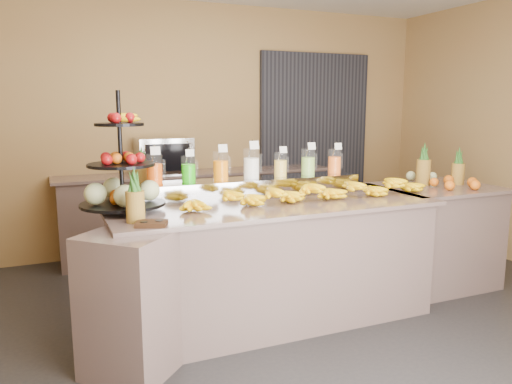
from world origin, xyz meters
TOP-DOWN VIEW (x-y plane):
  - ground at (0.00, 0.00)m, footprint 6.00×6.00m
  - room_envelope at (0.19, 0.79)m, footprint 6.04×5.02m
  - buffet_counter at (-0.12, 0.26)m, footprint 2.75×1.25m
  - right_counter at (1.70, 0.40)m, footprint 1.08×0.88m
  - back_ledge at (0.00, 2.25)m, footprint 3.10×0.55m
  - pitcher_tray at (-0.06, 0.58)m, footprint 1.85×0.30m
  - juice_pitcher_orange_a at (-0.84, 0.58)m, footprint 0.12×0.13m
  - juice_pitcher_green at (-0.58, 0.58)m, footprint 0.11×0.11m
  - juice_pitcher_orange_b at (-0.32, 0.58)m, footprint 0.12×0.13m
  - juice_pitcher_milk at (-0.06, 0.58)m, footprint 0.13×0.14m
  - juice_pitcher_lemon at (0.20, 0.58)m, footprint 0.11×0.11m
  - juice_pitcher_lime at (0.46, 0.58)m, footprint 0.12×0.12m
  - juice_pitcher_orange_c at (0.72, 0.58)m, footprint 0.11×0.12m
  - banana_heap at (0.31, 0.27)m, footprint 2.10×0.19m
  - fruit_stand at (-1.06, 0.44)m, footprint 0.63×0.63m
  - condiment_caddy at (-1.01, -0.10)m, footprint 0.22×0.20m
  - pineapple_left_a at (-1.08, 0.04)m, footprint 0.12×0.12m
  - pineapple_left_b at (-0.90, 0.77)m, footprint 0.14×0.14m
  - right_fruit_pile at (1.79, 0.36)m, footprint 0.45×0.43m
  - oven_warmer at (-0.39, 2.25)m, footprint 0.58×0.41m

SIDE VIEW (x-z plane):
  - ground at x=0.00m, z-range 0.00..0.00m
  - buffet_counter at x=-0.12m, z-range 0.00..0.93m
  - back_ledge at x=0.00m, z-range 0.00..0.93m
  - right_counter at x=1.70m, z-range 0.00..0.93m
  - condiment_caddy at x=-1.01m, z-range 0.93..0.96m
  - pitcher_tray at x=-0.06m, z-range 0.93..1.08m
  - right_fruit_pile at x=1.79m, z-range 0.89..1.12m
  - banana_heap at x=0.31m, z-range 0.92..1.10m
  - pineapple_left_a at x=-1.08m, z-range 0.88..1.24m
  - pineapple_left_b at x=-0.90m, z-range 0.88..1.30m
  - oven_warmer at x=-0.39m, z-range 0.93..1.32m
  - fruit_stand at x=-1.06m, z-range 0.73..1.56m
  - juice_pitcher_lemon at x=0.20m, z-range 1.04..1.30m
  - juice_pitcher_green at x=-0.58m, z-range 1.04..1.30m
  - juice_pitcher_orange_c at x=0.72m, z-range 1.04..1.31m
  - juice_pitcher_lime at x=0.46m, z-range 1.03..1.32m
  - juice_pitcher_orange_a at x=-0.84m, z-range 1.03..1.33m
  - juice_pitcher_orange_b at x=-0.32m, z-range 1.03..1.33m
  - juice_pitcher_milk at x=-0.06m, z-range 1.03..1.34m
  - room_envelope at x=0.19m, z-range 0.47..3.29m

